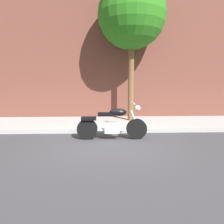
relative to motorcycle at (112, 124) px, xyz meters
The scene contains 5 objects.
ground_plane 0.73m from the motorcycle, 110.25° to the right, with size 60.00×60.00×0.00m, color #38383D.
sidewalk 2.22m from the motorcycle, 95.21° to the left, with size 22.19×2.80×0.14m, color #9D9D9D.
building_facade 5.94m from the motorcycle, 92.97° to the left, with size 22.19×0.50×9.99m, color brown.
motorcycle is the anchor object (origin of this frame).
street_tree 4.70m from the motorcycle, 70.87° to the left, with size 2.69×2.69×5.68m.
Camera 1 is at (-0.06, -5.86, 1.67)m, focal length 34.98 mm.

